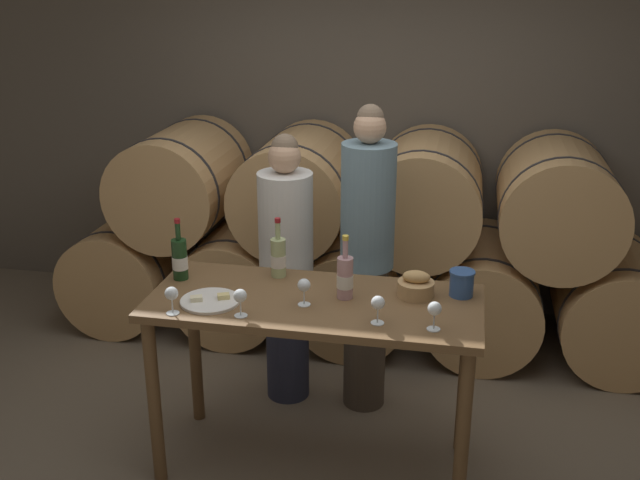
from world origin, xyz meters
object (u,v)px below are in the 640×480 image
object	(u,v)px
person_left	(286,269)
wine_bottle_rose	(345,277)
wine_glass_right	(378,304)
wine_glass_far_right	(435,310)
bread_basket	(416,286)
blue_crock	(462,282)
wine_glass_left	(240,297)
wine_bottle_red	(180,259)
tasting_table	(314,325)
person_right	(367,259)
cheese_plate	(210,301)
wine_glass_far_left	(172,295)
wine_glass_center	(304,286)
wine_bottle_white	(278,257)

from	to	relation	value
person_left	wine_bottle_rose	size ratio (longest dim) A/B	5.03
wine_glass_right	wine_glass_far_right	size ratio (longest dim) A/B	1.00
wine_bottle_rose	bread_basket	xyz separation A→B (m)	(0.33, 0.09, -0.06)
blue_crock	wine_glass_left	world-z (taller)	wine_glass_left
blue_crock	wine_glass_left	bearing A→B (deg)	-156.46
wine_bottle_rose	wine_bottle_red	bearing A→B (deg)	175.91
wine_glass_right	wine_glass_far_right	bearing A→B (deg)	-2.68
tasting_table	person_right	bearing A→B (deg)	75.31
cheese_plate	wine_glass_far_right	world-z (taller)	wine_glass_far_right
wine_glass_far_left	wine_bottle_red	bearing A→B (deg)	106.03
wine_glass_left	wine_glass_center	distance (m)	0.31
wine_bottle_red	wine_glass_far_right	world-z (taller)	wine_bottle_red
bread_basket	wine_glass_far_left	xyz separation A→B (m)	(-1.07, -0.41, 0.04)
wine_glass_left	wine_glass_right	distance (m)	0.62
blue_crock	wine_bottle_red	bearing A→B (deg)	-177.03
wine_glass_center	wine_glass_right	size ratio (longest dim) A/B	1.00
cheese_plate	wine_glass_center	size ratio (longest dim) A/B	2.14
bread_basket	wine_glass_right	size ratio (longest dim) A/B	1.34
tasting_table	wine_bottle_red	size ratio (longest dim) A/B	4.95
tasting_table	wine_bottle_white	size ratio (longest dim) A/B	5.10
person_right	wine_glass_far_left	xyz separation A→B (m)	(-0.76, -0.90, 0.12)
wine_bottle_red	wine_bottle_rose	distance (m)	0.85
wine_glass_right	wine_glass_far_right	world-z (taller)	same
blue_crock	wine_glass_far_left	world-z (taller)	wine_glass_far_left
wine_glass_far_left	wine_glass_left	xyz separation A→B (m)	(0.31, 0.04, 0.00)
person_right	blue_crock	bearing A→B (deg)	-40.66
person_right	wine_glass_center	size ratio (longest dim) A/B	13.34
bread_basket	wine_glass_far_left	size ratio (longest dim) A/B	1.34
wine_glass_center	person_right	bearing A→B (deg)	74.15
blue_crock	person_right	bearing A→B (deg)	139.34
person_left	tasting_table	bearing A→B (deg)	-64.91
person_left	wine_glass_far_right	size ratio (longest dim) A/B	12.02
person_right	wine_bottle_red	xyz separation A→B (m)	(-0.87, -0.52, 0.13)
tasting_table	blue_crock	xyz separation A→B (m)	(0.68, 0.18, 0.21)
person_left	wine_bottle_rose	xyz separation A→B (m)	(0.43, -0.58, 0.23)
blue_crock	wine_glass_far_right	distance (m)	0.40
wine_glass_left	wine_bottle_white	bearing A→B (deg)	83.70
wine_bottle_white	wine_glass_far_right	xyz separation A→B (m)	(0.81, -0.44, -0.01)
tasting_table	person_right	size ratio (longest dim) A/B	0.90
wine_bottle_rose	wine_glass_center	distance (m)	0.21
wine_bottle_rose	wine_glass_far_right	distance (m)	0.50
cheese_plate	wine_glass_far_left	bearing A→B (deg)	-130.31
person_left	wine_glass_left	bearing A→B (deg)	-89.77
tasting_table	wine_glass_right	world-z (taller)	wine_glass_right
person_right	person_left	bearing A→B (deg)	179.99
blue_crock	wine_glass_right	size ratio (longest dim) A/B	0.97
person_right	wine_bottle_red	size ratio (longest dim) A/B	5.50
cheese_plate	person_right	bearing A→B (deg)	49.82
bread_basket	wine_glass_center	xyz separation A→B (m)	(-0.50, -0.20, 0.04)
tasting_table	wine_glass_right	bearing A→B (deg)	-30.54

